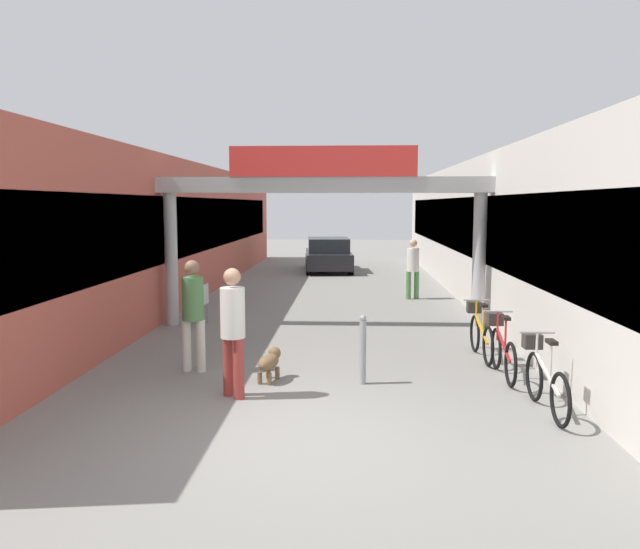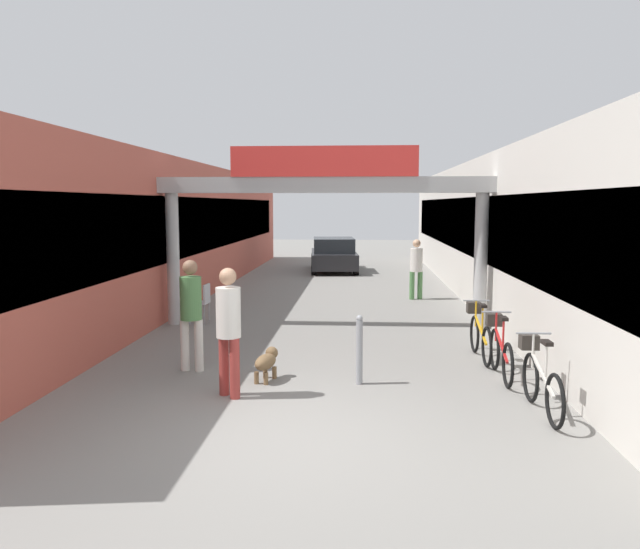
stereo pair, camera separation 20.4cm
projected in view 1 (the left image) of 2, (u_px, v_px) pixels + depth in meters
The scene contains 14 objects.
ground_plane at pixel (298, 437), 7.16m from camera, with size 80.00×80.00×0.00m, color gray.
storefront_left at pixel (155, 231), 18.11m from camera, with size 3.00×26.00×3.79m.
storefront_right at pixel (510, 231), 17.61m from camera, with size 3.00×26.00×3.79m.
arcade_sign_gateway at pixel (323, 201), 13.36m from camera, with size 7.40×0.47×3.88m.
pedestrian_with_dog at pixel (233, 323), 8.54m from camera, with size 0.48×0.48×1.80m.
pedestrian_companion at pixel (193, 308), 9.87m from camera, with size 0.40×0.38×1.79m.
pedestrian_carrying_crate at pixel (413, 265), 17.48m from camera, with size 0.42×0.42×1.69m.
dog_on_leash at pixel (270, 362), 9.43m from camera, with size 0.38×0.68×0.48m.
bicycle_silver_nearest at pixel (544, 377), 8.05m from camera, with size 0.46×1.69×0.98m.
bicycle_red_second at pixel (502, 348), 9.70m from camera, with size 0.46×1.69×0.98m.
bicycle_orange_third at pixel (480, 332), 10.87m from camera, with size 0.46×1.69×0.98m.
bollard_post_metal at pixel (363, 349), 9.23m from camera, with size 0.10×0.10×1.04m.
cafe_chair_aluminium_nearer at pixel (201, 300), 13.88m from camera, with size 0.43×0.43×0.89m.
parked_car_black at pixel (328, 255), 24.89m from camera, with size 2.06×4.13×1.33m.
Camera 1 is at (0.60, -6.88, 2.66)m, focal length 35.00 mm.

